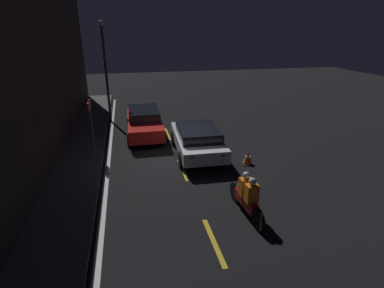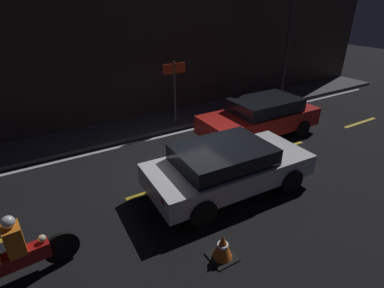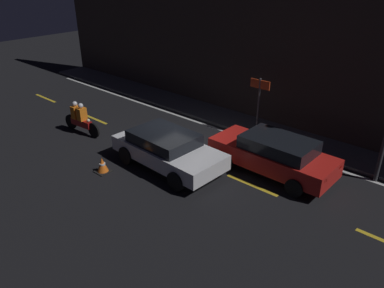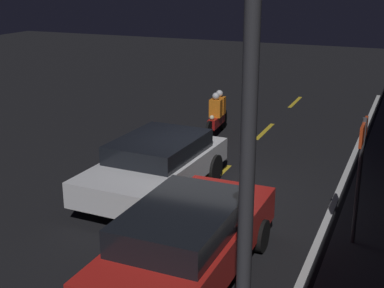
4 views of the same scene
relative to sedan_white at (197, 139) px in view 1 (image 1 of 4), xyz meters
name	(u,v)px [view 1 (image 1 of 4)]	position (x,y,z in m)	size (l,w,h in m)	color
ground_plane	(178,160)	(-0.44, 0.95, -0.73)	(56.00, 56.00, 0.00)	black
raised_curb	(78,167)	(-0.44, 5.10, -0.67)	(28.00, 1.87, 0.12)	#4C4C4F
building_front	(32,79)	(-0.44, 6.19, 2.93)	(28.00, 0.30, 7.31)	#382D28
lane_dash_b	(214,242)	(-5.94, 0.95, -0.73)	(2.00, 0.14, 0.01)	gold
lane_dash_c	(183,169)	(-1.44, 0.95, -0.73)	(2.00, 0.14, 0.01)	gold
lane_dash_d	(167,134)	(3.06, 0.95, -0.73)	(2.00, 0.14, 0.01)	gold
lane_dash_e	(158,112)	(7.56, 0.95, -0.73)	(2.00, 0.14, 0.01)	gold
lane_solid_kerb	(108,166)	(-0.44, 3.91, -0.73)	(25.20, 0.14, 0.01)	silver
sedan_white	(197,139)	(0.00, 0.00, 0.00)	(4.34, 2.14, 1.31)	silver
taxi_red	(144,122)	(3.11, 2.14, 0.02)	(4.45, 1.89, 1.40)	red
motorcycle	(247,197)	(-4.98, -0.36, -0.07)	(2.22, 0.41, 1.40)	black
traffic_cone_near	(248,158)	(-1.46, -1.83, -0.46)	(0.52, 0.52, 0.55)	black
shop_sign	(90,116)	(0.92, 4.55, 1.08)	(0.90, 0.08, 2.40)	#4C4C51
street_lamp	(106,68)	(6.09, 4.01, 2.51)	(0.28, 0.28, 5.76)	#333338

